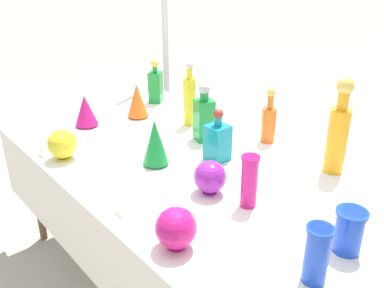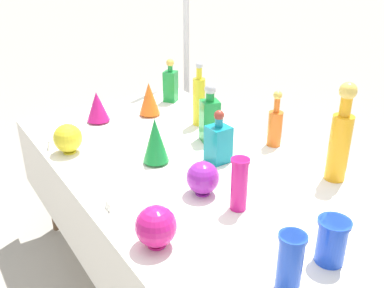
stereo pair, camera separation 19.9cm
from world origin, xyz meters
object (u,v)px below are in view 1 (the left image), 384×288
object	(u,v)px
tall_bottle_1	(338,132)
slender_vase_2	(317,253)
slender_vase_0	(349,229)
round_bowl_0	(62,144)
slender_vase_1	(249,180)
fluted_vase_0	(155,142)
cardboard_box_behind_left	(309,197)
square_decanter_0	(204,116)
canopy_pole	(166,57)
tall_bottle_2	(189,99)
square_decanter_1	(217,141)
fluted_vase_1	(137,100)
round_bowl_2	(210,177)
fluted_vase_2	(86,110)
tall_bottle_0	(269,122)
round_bowl_1	(176,228)
square_decanter_2	(156,85)

from	to	relation	value
tall_bottle_1	slender_vase_2	bearing A→B (deg)	-60.92
tall_bottle_1	slender_vase_0	xyz separation A→B (m)	(0.35, -0.45, -0.11)
round_bowl_0	slender_vase_1	bearing A→B (deg)	24.26
fluted_vase_0	cardboard_box_behind_left	distance (m)	1.35
cardboard_box_behind_left	square_decanter_0	bearing A→B (deg)	-103.19
tall_bottle_1	canopy_pole	bearing A→B (deg)	169.54
tall_bottle_2	square_decanter_1	distance (m)	0.47
fluted_vase_1	round_bowl_0	xyz separation A→B (m)	(0.23, -0.58, -0.03)
slender_vase_2	square_decanter_0	bearing A→B (deg)	156.59
tall_bottle_2	square_decanter_1	world-z (taller)	tall_bottle_2
slender_vase_2	fluted_vase_1	bearing A→B (deg)	166.97
round_bowl_2	fluted_vase_2	bearing A→B (deg)	-177.00
tall_bottle_0	round_bowl_1	distance (m)	0.98
square_decanter_2	fluted_vase_0	size ratio (longest dim) A/B	1.24
tall_bottle_1	fluted_vase_1	bearing A→B (deg)	-164.73
fluted_vase_0	tall_bottle_2	bearing A→B (deg)	122.52
slender_vase_2	round_bowl_0	xyz separation A→B (m)	(-1.27, -0.23, -0.03)
slender_vase_0	fluted_vase_2	xyz separation A→B (m)	(-1.56, -0.16, 0.01)
round_bowl_1	slender_vase_2	bearing A→B (deg)	29.65
tall_bottle_1	tall_bottle_2	size ratio (longest dim) A/B	1.22
slender_vase_0	slender_vase_1	world-z (taller)	slender_vase_1
fluted_vase_2	round_bowl_2	size ratio (longest dim) A/B	1.25
square_decanter_2	slender_vase_2	xyz separation A→B (m)	(1.65, -0.59, -0.01)
tall_bottle_0	slender_vase_1	bearing A→B (deg)	-56.02
fluted_vase_2	canopy_pole	world-z (taller)	canopy_pole
square_decanter_0	fluted_vase_2	distance (m)	0.69
square_decanter_0	tall_bottle_1	bearing A→B (deg)	19.22
square_decanter_0	square_decanter_1	distance (m)	0.24
tall_bottle_0	tall_bottle_2	xyz separation A→B (m)	(-0.44, -0.16, 0.04)
slender_vase_0	round_bowl_2	xyz separation A→B (m)	(-0.57, -0.11, -0.01)
square_decanter_0	slender_vase_1	xyz separation A→B (m)	(0.59, -0.28, -0.02)
tall_bottle_0	fluted_vase_1	distance (m)	0.80
slender_vase_2	fluted_vase_1	xyz separation A→B (m)	(-1.50, 0.35, -0.00)
fluted_vase_1	round_bowl_2	distance (m)	0.95
canopy_pole	square_decanter_1	bearing A→B (deg)	-26.89
tall_bottle_0	square_decanter_0	distance (m)	0.34
fluted_vase_2	round_bowl_2	bearing A→B (deg)	3.00
square_decanter_1	canopy_pole	bearing A→B (deg)	153.11
slender_vase_1	tall_bottle_2	bearing A→B (deg)	155.67
tall_bottle_0	slender_vase_1	world-z (taller)	tall_bottle_0
slender_vase_1	canopy_pole	bearing A→B (deg)	153.39
slender_vase_0	fluted_vase_2	bearing A→B (deg)	-174.21
canopy_pole	square_decanter_2	bearing A→B (deg)	-43.84
tall_bottle_1	round_bowl_0	distance (m)	1.27
square_decanter_0	fluted_vase_1	distance (m)	0.50
tall_bottle_1	slender_vase_2	world-z (taller)	tall_bottle_1
slender_vase_1	cardboard_box_behind_left	xyz separation A→B (m)	(-0.40, 1.07, -0.71)
fluted_vase_1	cardboard_box_behind_left	size ratio (longest dim) A/B	0.49
fluted_vase_2	canopy_pole	size ratio (longest dim) A/B	0.08
fluted_vase_2	tall_bottle_2	bearing A→B (deg)	52.66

